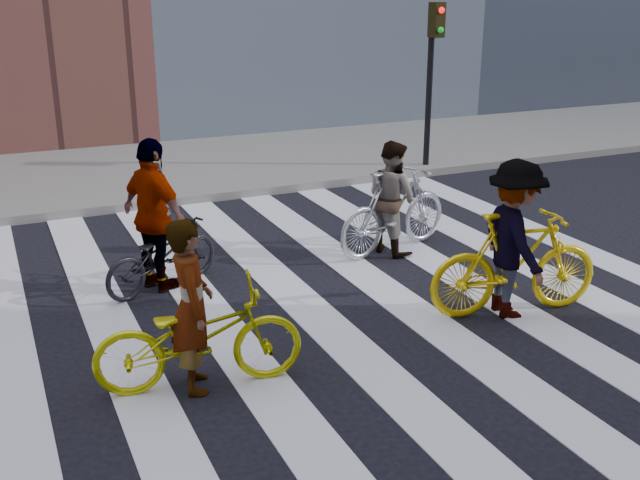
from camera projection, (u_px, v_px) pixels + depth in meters
ground at (353, 304)px, 8.98m from camera, size 100.00×100.00×0.00m
sidewalk_far at (189, 167)px, 15.41m from camera, size 100.00×5.00×0.15m
zebra_crosswalk at (353, 303)px, 8.98m from camera, size 8.25×10.00×0.01m
traffic_signal at (433, 58)px, 14.55m from camera, size 0.22×0.42×3.33m
bike_yellow_left at (199, 337)px, 6.98m from camera, size 2.04×1.00×1.03m
bike_silver_mid at (394, 211)px, 10.58m from camera, size 2.09×1.06×1.21m
bike_yellow_right at (515, 263)px, 8.54m from camera, size 2.12×0.97×1.23m
bike_dark_rear at (162, 255)px, 9.32m from camera, size 1.76×1.22×0.87m
rider_left at (192, 306)px, 6.86m from camera, size 0.50×0.67×1.68m
rider_mid at (392, 197)px, 10.50m from camera, size 0.79×0.91×1.61m
rider_right at (514, 239)px, 8.42m from camera, size 0.90×1.29×1.83m
rider_rear at (155, 216)px, 9.13m from camera, size 0.89×1.22×1.92m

